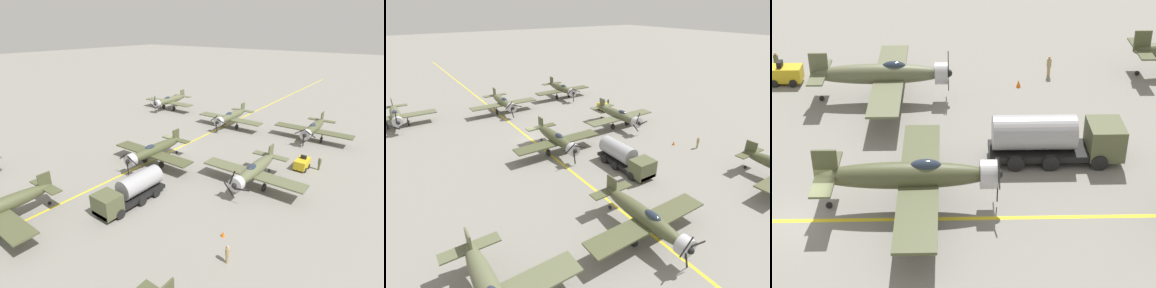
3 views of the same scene
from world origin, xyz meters
The scene contains 13 objects.
ground_plane centered at (0.00, 0.00, 0.00)m, with size 400.00×400.00×0.00m, color gray.
taxiway_stripe centered at (0.00, 0.00, 0.00)m, with size 0.30×160.00×0.01m, color yellow.
airplane_mid_center centered at (-1.12, 5.40, 2.01)m, with size 12.00×9.98×3.65m.
airplane_near_center centered at (-1.20, -14.36, 2.01)m, with size 12.00×9.98×3.65m.
airplane_near_left centered at (-15.09, -16.68, 2.01)m, with size 12.00×9.98×3.65m.
airplane_far_center centered at (0.73, 23.62, 2.01)m, with size 12.00×9.98×3.65m.
airplane_near_right centered at (15.92, -17.26, 2.01)m, with size 12.00×9.98×3.80m.
airplane_mid_left centered at (-14.22, 2.81, 2.01)m, with size 12.00×9.98×3.73m.
fuel_tanker centered at (-5.81, 13.79, 1.51)m, with size 2.68×8.00×2.98m.
tow_tractor centered at (-17.25, -4.99, 0.79)m, with size 1.57×2.60×1.79m.
ground_crew_walking centered at (-18.08, 15.08, 0.90)m, with size 0.36×0.36×1.66m.
ground_crew_inspecting centered at (-19.10, -6.00, 0.96)m, with size 0.38×0.38×1.75m.
traffic_cone centered at (-16.18, 12.57, 0.28)m, with size 0.36×0.36×0.55m, color orange.
Camera 2 is at (16.56, 37.28, 18.23)m, focal length 28.00 mm.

